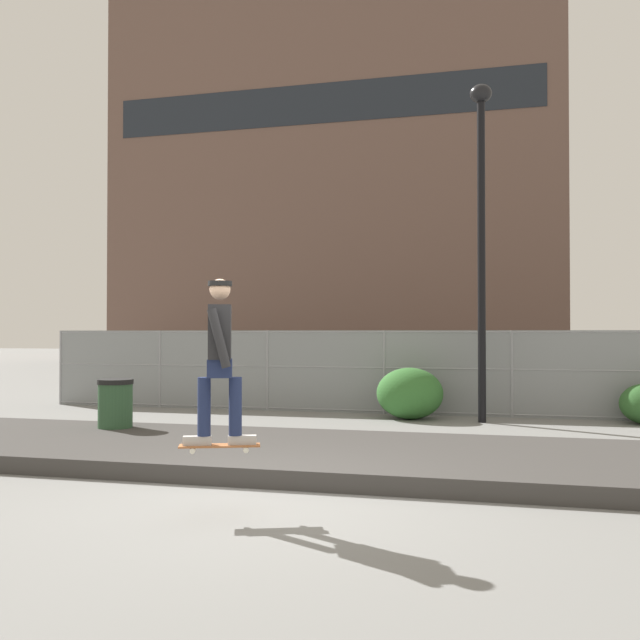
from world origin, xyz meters
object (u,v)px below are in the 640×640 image
Objects in this scene: parked_car_mid at (376,369)px; trash_bin at (115,410)px; shrub_left at (410,393)px; parked_car_near at (187,367)px; skateboard at (220,446)px; street_lamp at (481,212)px; skater at (220,351)px.

trash_bin is (-3.02, -7.89, -0.32)m from parked_car_mid.
shrub_left reaches higher than trash_bin.
parked_car_near is 8.07m from trash_bin.
street_lamp is (2.35, 7.96, 3.56)m from skateboard.
shrub_left is at bearing 83.85° from skateboard.
street_lamp is 5.87m from parked_car_mid.
parked_car_mid is (-2.81, 3.86, -3.40)m from street_lamp.
street_lamp reaches higher than skater.
skater is 0.24× the size of street_lamp.
parked_car_mid reaches higher than shrub_left.
trash_bin is at bearing -145.39° from street_lamp.
parked_car_near is at bearing 116.45° from skater.
parked_car_near and parked_car_mid have the same top height.
parked_car_near is at bearing -178.26° from parked_car_mid.
parked_car_near reaches higher than trash_bin.
skater reaches higher than parked_car_near.
parked_car_near is at bearing 106.69° from trash_bin.
parked_car_mid is 3.94m from shrub_left.
shrub_left reaches higher than skateboard.
skater is at bearing -63.55° from parked_car_near.
parked_car_near is at bearing 116.45° from skateboard.
skateboard is 5.26m from trash_bin.
skater is 1.60× the size of trash_bin.
street_lamp is 9.57m from parked_car_near.
parked_car_mid is at bearing 126.08° from street_lamp.
parked_car_near is 7.56m from shrub_left.
shrub_left is 6.05m from trash_bin.
parked_car_mid reaches higher than skateboard.
street_lamp reaches higher than skateboard.
skateboard is at bearing -106.43° from street_lamp.
street_lamp is 1.53× the size of parked_car_near.
shrub_left is at bearing -70.02° from parked_car_mid.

